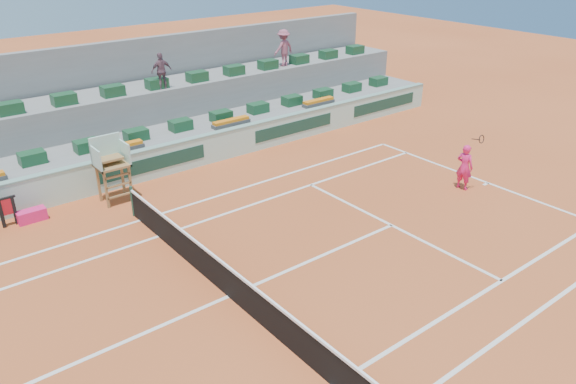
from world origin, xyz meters
The scene contains 16 objects.
ground centered at (0.00, 0.00, 0.00)m, with size 90.00×90.00×0.00m, color #A94820.
seating_tier_lower centered at (0.00, 10.70, 0.60)m, with size 36.00×4.00×1.20m, color gray.
seating_tier_upper centered at (0.00, 12.30, 1.30)m, with size 36.00×2.40×2.60m, color gray.
stadium_back_wall centered at (0.00, 13.90, 2.20)m, with size 36.00×0.40×4.40m, color gray.
player_bag centered at (-2.84, 7.70, 0.21)m, with size 0.93×0.41×0.41m, color #F31F6D.
spectator_mid centered at (4.16, 11.45, 3.38)m, with size 0.91×0.38×1.56m, color #6F4A57.
spectator_right centered at (11.01, 11.75, 3.50)m, with size 1.16×0.67×1.80m, color #944A5C.
court_lines centered at (0.00, 0.00, 0.01)m, with size 23.89×11.09×0.01m.
tennis_net centered at (0.00, 0.00, 0.53)m, with size 0.10×11.97×1.10m.
advertising_hoarding centered at (0.02, 8.50, 0.63)m, with size 36.00×0.34×1.26m.
umpire_chair centered at (0.00, 7.50, 1.54)m, with size 1.10×0.90×2.40m.
seat_row_lower centered at (0.00, 9.80, 1.42)m, with size 32.90×0.60×0.44m.
seat_row_upper centered at (0.00, 11.70, 2.82)m, with size 32.90×0.60×0.44m.
flower_planters centered at (-1.50, 9.00, 1.33)m, with size 26.80×0.36×0.28m.
towel_rack centered at (-3.50, 7.80, 0.60)m, with size 0.63×0.10×1.03m.
tennis_player centered at (10.68, 0.35, 0.88)m, with size 0.51×0.91×2.28m.
Camera 1 is at (-6.41, -10.69, 8.92)m, focal length 35.00 mm.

